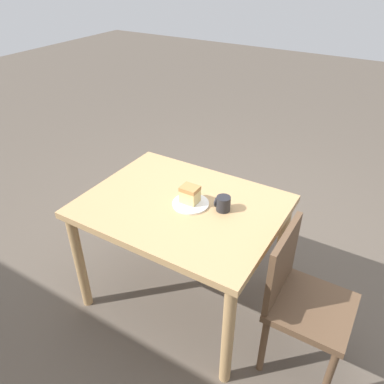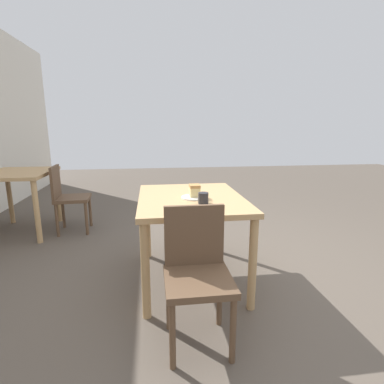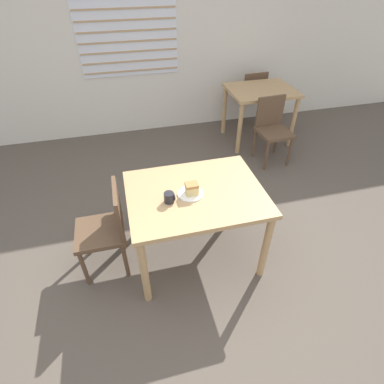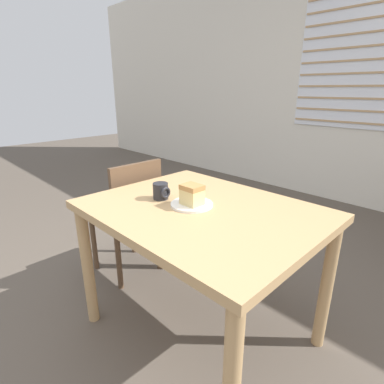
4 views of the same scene
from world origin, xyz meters
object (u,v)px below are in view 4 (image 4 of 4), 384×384
(cake_slice, at_px, (192,194))
(coffee_mug, at_px, (161,191))
(plate, at_px, (192,204))
(dining_table_near, at_px, (201,226))
(chair_near_window, at_px, (129,213))

(cake_slice, distance_m, coffee_mug, 0.19)
(plate, height_order, coffee_mug, coffee_mug)
(plate, bearing_deg, dining_table_near, 21.94)
(dining_table_near, bearing_deg, chair_near_window, 175.43)
(dining_table_near, distance_m, plate, 0.12)
(chair_near_window, bearing_deg, coffee_mug, 76.47)
(coffee_mug, bearing_deg, plate, 14.78)
(chair_near_window, distance_m, cake_slice, 0.78)
(cake_slice, bearing_deg, coffee_mug, -168.18)
(plate, distance_m, cake_slice, 0.06)
(chair_near_window, height_order, coffee_mug, chair_near_window)
(chair_near_window, bearing_deg, plate, 83.54)
(dining_table_near, relative_size, chair_near_window, 1.31)
(dining_table_near, xyz_separation_m, cake_slice, (-0.04, -0.03, 0.16))
(cake_slice, bearing_deg, dining_table_near, 35.05)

